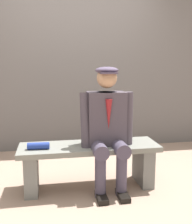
# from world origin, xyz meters

# --- Properties ---
(ground_plane) EXTENTS (30.00, 30.00, 0.00)m
(ground_plane) POSITION_xyz_m (0.00, 0.00, 0.00)
(ground_plane) COLOR gray
(bench) EXTENTS (1.47, 0.45, 0.47)m
(bench) POSITION_xyz_m (0.00, 0.00, 0.32)
(bench) COLOR slate
(bench) RESTS_ON ground
(seated_man) EXTENTS (0.56, 0.54, 1.29)m
(seated_man) POSITION_xyz_m (-0.18, 0.06, 0.70)
(seated_man) COLOR #443C45
(seated_man) RESTS_ON ground
(rolled_magazine) EXTENTS (0.22, 0.08, 0.07)m
(rolled_magazine) POSITION_xyz_m (0.52, 0.06, 0.51)
(rolled_magazine) COLOR navy
(rolled_magazine) RESTS_ON bench
(stadium_wall) EXTENTS (12.00, 0.24, 2.33)m
(stadium_wall) POSITION_xyz_m (0.00, -1.55, 1.17)
(stadium_wall) COLOR #615D5C
(stadium_wall) RESTS_ON ground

